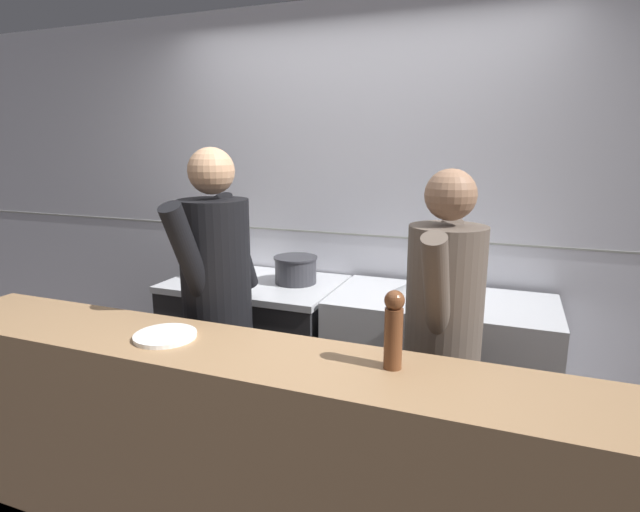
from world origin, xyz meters
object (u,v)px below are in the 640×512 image
Objects in this scene: oven_range at (257,345)px; mixing_bowl_steel at (413,288)px; stock_pot at (217,262)px; chef_head_cook at (217,300)px; sauce_pot at (296,269)px; chef_sous at (443,335)px; plated_dish_main at (165,336)px; pepper_mill at (394,328)px.

oven_range is 1.12m from mixing_bowl_steel.
stock_pot is at bearing -179.16° from mixing_bowl_steel.
chef_head_cook is (0.14, -0.65, 0.52)m from oven_range.
sauce_pot is (0.26, 0.06, 0.53)m from oven_range.
chef_head_cook reaches higher than chef_sous.
sauce_pot is at bearing 3.95° from stock_pot.
stock_pot is 1.16× the size of plated_dish_main.
mixing_bowl_steel is 1.02× the size of plated_dish_main.
stock_pot reaches higher than mixing_bowl_steel.
chef_sous is (0.11, 0.49, -0.19)m from pepper_mill.
mixing_bowl_steel is at bearing 114.54° from chef_sous.
chef_head_cook is at bearing -99.94° from sauce_pot.
stock_pot is 0.18× the size of chef_sous.
chef_head_cook is 1.05× the size of chef_sous.
sauce_pot is 0.17× the size of chef_sous.
oven_range is 3.75× the size of pepper_mill.
pepper_mill is (1.15, -1.10, 0.66)m from oven_range.
stock_pot is at bearing 176.38° from oven_range.
chef_sous is at bearing -21.96° from stock_pot.
plated_dish_main is at bearing -92.22° from sauce_pot.
sauce_pot is 1.21m from plated_dish_main.
oven_range is at bearing -177.90° from mixing_bowl_steel.
oven_range is at bearing -3.62° from stock_pot.
stock_pot is (-0.28, 0.02, 0.53)m from oven_range.
chef_head_cook is (-0.08, 0.51, -0.01)m from plated_dish_main.
sauce_pot reaches higher than oven_range.
stock_pot is at bearing 142.09° from pepper_mill.
plated_dish_main is at bearing -80.57° from chef_head_cook.
mixing_bowl_steel is 1.16m from pepper_mill.
chef_sous reaches higher than oven_range.
stock_pot is 0.55m from sauce_pot.
chef_sous is at bearing 27.87° from plated_dish_main.
mixing_bowl_steel is 0.15× the size of chef_head_cook.
oven_range is 1.72m from pepper_mill.
sauce_pot is at bearing 80.90° from chef_head_cook.
plated_dish_main is 0.51m from chef_head_cook.
chef_head_cook is at bearing -141.56° from mixing_bowl_steel.
plated_dish_main is at bearing -149.36° from chef_sous.
sauce_pot is at bearing 11.98° from oven_range.
oven_range is at bearing 157.13° from chef_sous.
chef_head_cook is at bearing -174.95° from chef_sous.
oven_range is 1.29m from plated_dish_main.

